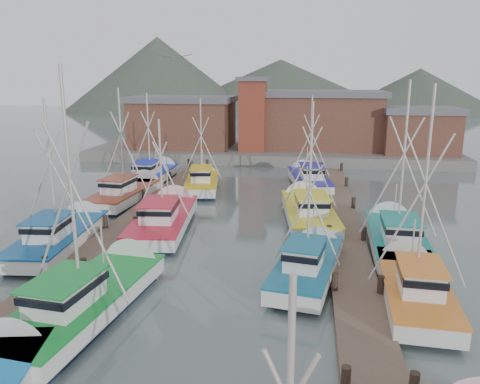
# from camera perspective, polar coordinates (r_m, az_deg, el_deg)

# --- Properties ---
(ground) EXTENTS (260.00, 260.00, 0.00)m
(ground) POSITION_cam_1_polar(r_m,az_deg,el_deg) (24.34, -3.29, -9.75)
(ground) COLOR #4C5C58
(ground) RESTS_ON ground
(dock_left) EXTENTS (2.30, 46.00, 1.50)m
(dock_left) POSITION_cam_1_polar(r_m,az_deg,el_deg) (29.92, -14.99, -5.19)
(dock_left) COLOR #4C3C2F
(dock_left) RESTS_ON ground
(dock_right) EXTENTS (2.30, 46.00, 1.50)m
(dock_right) POSITION_cam_1_polar(r_m,az_deg,el_deg) (27.66, 12.92, -6.65)
(dock_right) COLOR #4C3C2F
(dock_right) RESTS_ON ground
(quay) EXTENTS (44.00, 16.00, 1.20)m
(quay) POSITION_cam_1_polar(r_m,az_deg,el_deg) (59.70, 3.92, 5.04)
(quay) COLOR slate
(quay) RESTS_ON ground
(shed_left) EXTENTS (12.72, 8.48, 6.20)m
(shed_left) POSITION_cam_1_polar(r_m,az_deg,el_deg) (59.17, -6.98, 8.54)
(shed_left) COLOR brown
(shed_left) RESTS_ON quay
(shed_center) EXTENTS (14.84, 9.54, 6.90)m
(shed_center) POSITION_cam_1_polar(r_m,az_deg,el_deg) (59.05, 9.87, 8.77)
(shed_center) COLOR brown
(shed_center) RESTS_ON quay
(shed_right) EXTENTS (8.48, 6.36, 5.20)m
(shed_right) POSITION_cam_1_polar(r_m,az_deg,el_deg) (57.47, 21.00, 7.07)
(shed_right) COLOR brown
(shed_right) RESTS_ON quay
(lookout_tower) EXTENTS (3.60, 3.60, 8.50)m
(lookout_tower) POSITION_cam_1_polar(r_m,az_deg,el_deg) (55.37, 1.57, 9.54)
(lookout_tower) COLOR maroon
(lookout_tower) RESTS_ON quay
(distant_hills) EXTENTS (175.00, 140.00, 42.00)m
(distant_hills) POSITION_cam_1_polar(r_m,az_deg,el_deg) (145.77, 1.61, 10.05)
(distant_hills) COLOR #444F42
(distant_hills) RESTS_ON ground
(boat_4) EXTENTS (4.44, 10.28, 11.15)m
(boat_4) POSITION_cam_1_polar(r_m,az_deg,el_deg) (21.33, -17.63, -11.95)
(boat_4) COLOR #101E37
(boat_4) RESTS_ON ground
(boat_5) EXTENTS (3.90, 8.60, 7.88)m
(boat_5) POSITION_cam_1_polar(r_m,az_deg,el_deg) (23.84, 8.42, -8.63)
(boat_5) COLOR #101E37
(boat_5) RESTS_ON ground
(boat_6) EXTENTS (3.89, 9.57, 9.45)m
(boat_6) POSITION_cam_1_polar(r_m,az_deg,el_deg) (29.54, -20.78, -4.92)
(boat_6) COLOR #101E37
(boat_6) RESTS_ON ground
(boat_7) EXTENTS (4.04, 8.65, 10.20)m
(boat_7) POSITION_cam_1_polar(r_m,az_deg,el_deg) (22.73, 20.32, -10.53)
(boat_7) COLOR #101E37
(boat_7) RESTS_ON ground
(boat_8) EXTENTS (4.29, 10.50, 8.18)m
(boat_8) POSITION_cam_1_polar(r_m,az_deg,el_deg) (31.41, -9.09, -3.08)
(boat_8) COLOR #101E37
(boat_8) RESTS_ON ground
(boat_9) EXTENTS (4.30, 10.25, 9.13)m
(boat_9) POSITION_cam_1_polar(r_m,az_deg,el_deg) (32.89, 8.27, -2.26)
(boat_9) COLOR #101E37
(boat_9) RESTS_ON ground
(boat_10) EXTENTS (4.00, 9.56, 9.76)m
(boat_10) POSITION_cam_1_polar(r_m,az_deg,el_deg) (38.74, -13.42, -0.03)
(boat_10) COLOR #101E37
(boat_10) RESTS_ON ground
(boat_11) EXTENTS (4.20, 9.45, 10.44)m
(boat_11) POSITION_cam_1_polar(r_m,az_deg,el_deg) (28.87, 18.38, -5.14)
(boat_11) COLOR #101E37
(boat_11) RESTS_ON ground
(boat_12) EXTENTS (3.97, 8.82, 8.68)m
(boat_12) POSITION_cam_1_polar(r_m,az_deg,el_deg) (41.60, -4.61, 1.25)
(boat_12) COLOR #101E37
(boat_12) RESTS_ON ground
(boat_13) EXTENTS (4.26, 9.55, 8.97)m
(boat_13) POSITION_cam_1_polar(r_m,az_deg,el_deg) (43.13, 8.31, 1.60)
(boat_13) COLOR #101E37
(boat_13) RESTS_ON ground
(boat_14) EXTENTS (3.80, 9.40, 9.15)m
(boat_14) POSITION_cam_1_polar(r_m,az_deg,el_deg) (45.17, -10.55, 2.08)
(boat_14) COLOR #101E37
(boat_14) RESTS_ON ground
(gull_near) EXTENTS (1.54, 0.66, 0.24)m
(gull_near) POSITION_cam_1_polar(r_m,az_deg,el_deg) (19.82, -8.10, 16.00)
(gull_near) COLOR gray
(gull_near) RESTS_ON ground
(gull_far) EXTENTS (1.54, 0.61, 0.24)m
(gull_far) POSITION_cam_1_polar(r_m,az_deg,el_deg) (21.35, 9.12, 2.68)
(gull_far) COLOR gray
(gull_far) RESTS_ON ground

